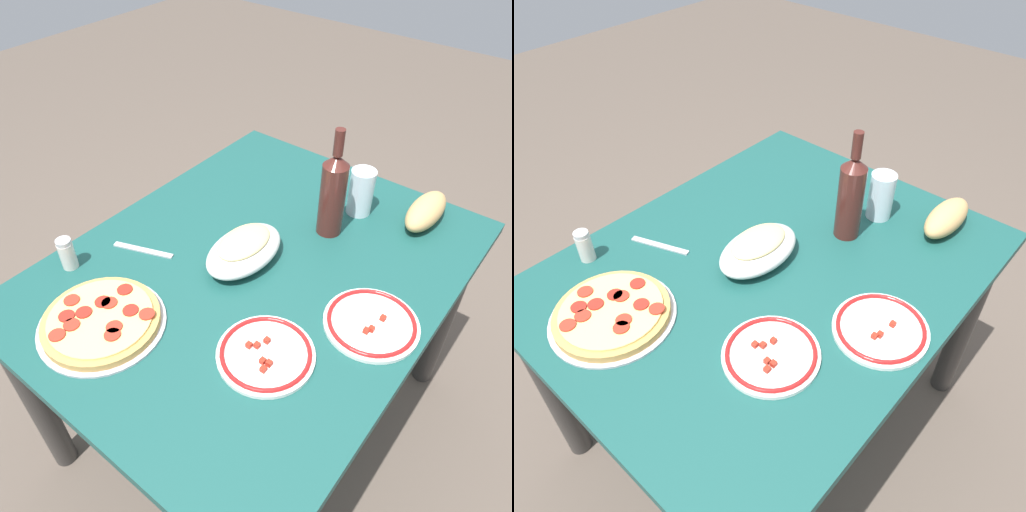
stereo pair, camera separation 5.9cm
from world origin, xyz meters
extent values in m
plane|color=brown|center=(0.00, 0.00, 0.00)|extent=(8.00, 8.00, 0.00)
cube|color=#194C47|center=(0.00, 0.00, 0.70)|extent=(1.14, 0.91, 0.03)
cylinder|color=#33302D|center=(-0.51, -0.39, 0.34)|extent=(0.07, 0.07, 0.68)
cylinder|color=#33302D|center=(0.51, -0.39, 0.34)|extent=(0.07, 0.07, 0.68)
cylinder|color=#33302D|center=(-0.51, 0.39, 0.34)|extent=(0.07, 0.07, 0.68)
cylinder|color=#B7B7BC|center=(0.38, -0.15, 0.72)|extent=(0.29, 0.29, 0.01)
cylinder|color=tan|center=(0.38, -0.15, 0.73)|extent=(0.27, 0.27, 0.02)
cylinder|color=#EACC75|center=(0.38, -0.15, 0.74)|extent=(0.23, 0.23, 0.01)
cylinder|color=#B22D1E|center=(0.31, -0.07, 0.75)|extent=(0.04, 0.04, 0.00)
cylinder|color=#B22D1E|center=(0.39, -0.09, 0.75)|extent=(0.04, 0.04, 0.00)
cylinder|color=#B22D1E|center=(0.47, -0.18, 0.75)|extent=(0.04, 0.04, 0.00)
cylinder|color=maroon|center=(0.34, -0.18, 0.75)|extent=(0.04, 0.04, 0.00)
cylinder|color=maroon|center=(0.29, -0.17, 0.75)|extent=(0.04, 0.04, 0.00)
cylinder|color=maroon|center=(0.39, -0.19, 0.75)|extent=(0.04, 0.04, 0.00)
cylinder|color=maroon|center=(0.42, -0.21, 0.75)|extent=(0.04, 0.04, 0.00)
cylinder|color=#B22D1E|center=(0.43, -0.18, 0.75)|extent=(0.04, 0.04, 0.00)
cylinder|color=maroon|center=(0.32, -0.11, 0.75)|extent=(0.04, 0.04, 0.00)
cylinder|color=#B22D1E|center=(0.34, -0.17, 0.75)|extent=(0.04, 0.04, 0.00)
cylinder|color=#B22D1E|center=(0.38, -0.10, 0.75)|extent=(0.04, 0.04, 0.00)
cylinder|color=#B22D1E|center=(0.38, -0.24, 0.75)|extent=(0.04, 0.04, 0.00)
ellipsoid|color=white|center=(0.01, -0.03, 0.75)|extent=(0.24, 0.15, 0.07)
ellipsoid|color=#AD2819|center=(0.01, -0.03, 0.76)|extent=(0.20, 0.12, 0.03)
ellipsoid|color=#EFD684|center=(0.01, -0.03, 0.78)|extent=(0.17, 0.10, 0.02)
cylinder|color=#471E19|center=(-0.24, 0.07, 0.82)|extent=(0.07, 0.07, 0.21)
cone|color=#471E19|center=(-0.24, 0.07, 0.94)|extent=(0.07, 0.07, 0.03)
cylinder|color=#471E19|center=(-0.24, 0.07, 0.99)|extent=(0.03, 0.03, 0.07)
cylinder|color=silver|center=(-0.36, 0.09, 0.78)|extent=(0.07, 0.07, 0.14)
cylinder|color=white|center=(0.00, 0.33, 0.72)|extent=(0.22, 0.22, 0.01)
torus|color=red|center=(0.00, 0.33, 0.73)|extent=(0.20, 0.20, 0.01)
cube|color=#AD2819|center=(-0.02, 0.35, 0.73)|extent=(0.01, 0.01, 0.01)
cube|color=#AD2819|center=(0.03, 0.34, 0.73)|extent=(0.01, 0.01, 0.01)
cube|color=#AD2819|center=(0.02, 0.34, 0.73)|extent=(0.01, 0.01, 0.01)
cylinder|color=white|center=(0.22, 0.19, 0.72)|extent=(0.21, 0.21, 0.01)
torus|color=red|center=(0.22, 0.19, 0.73)|extent=(0.20, 0.20, 0.01)
cube|color=#AD2819|center=(0.22, 0.16, 0.73)|extent=(0.01, 0.01, 0.01)
cube|color=#AD2819|center=(0.19, 0.18, 0.73)|extent=(0.01, 0.01, 0.01)
cube|color=#AD2819|center=(0.24, 0.20, 0.73)|extent=(0.01, 0.01, 0.01)
cube|color=#AD2819|center=(0.25, 0.22, 0.73)|extent=(0.01, 0.01, 0.01)
cube|color=#AD2819|center=(0.21, 0.17, 0.73)|extent=(0.01, 0.01, 0.01)
cube|color=#AD2819|center=(0.24, 0.22, 0.73)|extent=(0.01, 0.01, 0.01)
ellipsoid|color=tan|center=(-0.43, 0.27, 0.75)|extent=(0.20, 0.08, 0.08)
cylinder|color=silver|center=(0.30, -0.37, 0.75)|extent=(0.04, 0.04, 0.07)
cylinder|color=#B7B7BC|center=(0.30, -0.37, 0.79)|extent=(0.04, 0.04, 0.01)
cube|color=#B7B7BC|center=(0.14, -0.27, 0.72)|extent=(0.07, 0.17, 0.00)
camera|label=1|loc=(0.74, 0.58, 1.58)|focal=34.85mm
camera|label=2|loc=(0.70, 0.62, 1.58)|focal=34.85mm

